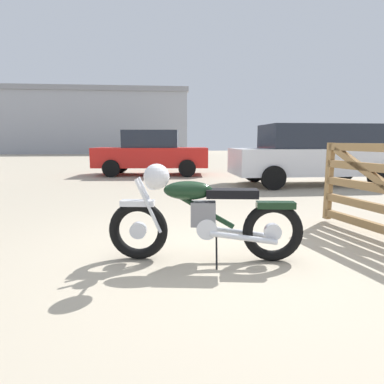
% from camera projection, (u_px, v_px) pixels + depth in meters
% --- Properties ---
extents(ground_plane, '(80.00, 80.00, 0.00)m').
position_uv_depth(ground_plane, '(223.00, 256.00, 3.71)').
color(ground_plane, tan).
extents(vintage_motorcycle, '(2.05, 0.72, 1.07)m').
position_uv_depth(vintage_motorcycle, '(200.00, 216.00, 3.51)').
color(vintage_motorcycle, black).
rests_on(vintage_motorcycle, ground_plane).
extents(dark_sedan_left, '(4.43, 2.45, 1.67)m').
position_uv_depth(dark_sedan_left, '(151.00, 153.00, 12.59)').
color(dark_sedan_left, black).
rests_on(dark_sedan_left, ground_plane).
extents(blue_hatchback_right, '(4.82, 2.25, 1.74)m').
position_uv_depth(blue_hatchback_right, '(317.00, 153.00, 9.66)').
color(blue_hatchback_right, black).
rests_on(blue_hatchback_right, ground_plane).
extents(industrial_building, '(19.34, 13.83, 6.57)m').
position_uv_depth(industrial_building, '(104.00, 123.00, 38.09)').
color(industrial_building, '#9EA0A8').
rests_on(industrial_building, ground_plane).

